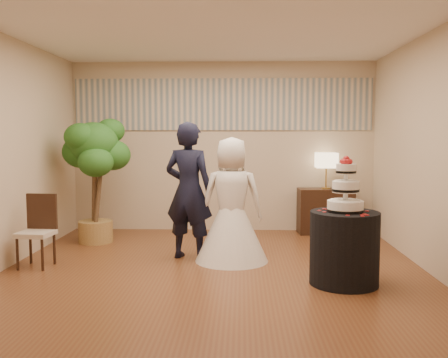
{
  "coord_description": "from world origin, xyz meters",
  "views": [
    {
      "loc": [
        0.32,
        -5.81,
        1.61
      ],
      "look_at": [
        0.1,
        0.4,
        1.05
      ],
      "focal_mm": 40.0,
      "sensor_mm": 36.0,
      "label": 1
    }
  ],
  "objects_px": {
    "cake_table": "(344,248)",
    "console": "(325,211)",
    "bride": "(232,200)",
    "wedding_cake": "(346,184)",
    "side_chair": "(36,231)",
    "groom": "(189,191)",
    "ficus_tree": "(95,179)",
    "table_lamp": "(326,171)"
  },
  "relations": [
    {
      "from": "cake_table",
      "to": "console",
      "type": "distance_m",
      "value": 2.79
    },
    {
      "from": "bride",
      "to": "wedding_cake",
      "type": "bearing_deg",
      "value": 143.96
    },
    {
      "from": "side_chair",
      "to": "groom",
      "type": "bearing_deg",
      "value": 20.28
    },
    {
      "from": "ficus_tree",
      "to": "cake_table",
      "type": "bearing_deg",
      "value": -31.01
    },
    {
      "from": "ficus_tree",
      "to": "wedding_cake",
      "type": "bearing_deg",
      "value": -31.01
    },
    {
      "from": "wedding_cake",
      "to": "console",
      "type": "distance_m",
      "value": 2.88
    },
    {
      "from": "console",
      "to": "side_chair",
      "type": "height_order",
      "value": "side_chair"
    },
    {
      "from": "bride",
      "to": "table_lamp",
      "type": "bearing_deg",
      "value": -127.48
    },
    {
      "from": "console",
      "to": "bride",
      "type": "bearing_deg",
      "value": -132.61
    },
    {
      "from": "console",
      "to": "ficus_tree",
      "type": "bearing_deg",
      "value": -170.68
    },
    {
      "from": "bride",
      "to": "ficus_tree",
      "type": "distance_m",
      "value": 2.3
    },
    {
      "from": "console",
      "to": "ficus_tree",
      "type": "relative_size",
      "value": 0.47
    },
    {
      "from": "wedding_cake",
      "to": "console",
      "type": "relative_size",
      "value": 0.68
    },
    {
      "from": "groom",
      "to": "ficus_tree",
      "type": "bearing_deg",
      "value": -13.84
    },
    {
      "from": "side_chair",
      "to": "ficus_tree",
      "type": "bearing_deg",
      "value": 82.36
    },
    {
      "from": "table_lamp",
      "to": "side_chair",
      "type": "bearing_deg",
      "value": -150.0
    },
    {
      "from": "wedding_cake",
      "to": "table_lamp",
      "type": "relative_size",
      "value": 1.03
    },
    {
      "from": "groom",
      "to": "console",
      "type": "bearing_deg",
      "value": -122.41
    },
    {
      "from": "bride",
      "to": "console",
      "type": "relative_size",
      "value": 1.79
    },
    {
      "from": "cake_table",
      "to": "ficus_tree",
      "type": "relative_size",
      "value": 0.42
    },
    {
      "from": "bride",
      "to": "table_lamp",
      "type": "height_order",
      "value": "bride"
    },
    {
      "from": "cake_table",
      "to": "ficus_tree",
      "type": "xyz_separation_m",
      "value": [
        -3.28,
        1.97,
        0.55
      ]
    },
    {
      "from": "groom",
      "to": "side_chair",
      "type": "xyz_separation_m",
      "value": [
        -1.81,
        -0.5,
        -0.44
      ]
    },
    {
      "from": "console",
      "to": "table_lamp",
      "type": "relative_size",
      "value": 1.52
    },
    {
      "from": "groom",
      "to": "side_chair",
      "type": "distance_m",
      "value": 1.93
    },
    {
      "from": "cake_table",
      "to": "side_chair",
      "type": "relative_size",
      "value": 0.89
    },
    {
      "from": "groom",
      "to": "table_lamp",
      "type": "xyz_separation_m",
      "value": [
        2.04,
        1.72,
        0.14
      ]
    },
    {
      "from": "console",
      "to": "table_lamp",
      "type": "xyz_separation_m",
      "value": [
        0.0,
        0.0,
        0.66
      ]
    },
    {
      "from": "table_lamp",
      "to": "side_chair",
      "type": "distance_m",
      "value": 4.48
    },
    {
      "from": "cake_table",
      "to": "table_lamp",
      "type": "relative_size",
      "value": 1.36
    },
    {
      "from": "wedding_cake",
      "to": "side_chair",
      "type": "bearing_deg",
      "value": 171.18
    },
    {
      "from": "wedding_cake",
      "to": "side_chair",
      "type": "relative_size",
      "value": 0.68
    },
    {
      "from": "wedding_cake",
      "to": "table_lamp",
      "type": "xyz_separation_m",
      "value": [
        0.26,
        2.78,
        -0.06
      ]
    },
    {
      "from": "ficus_tree",
      "to": "side_chair",
      "type": "xyz_separation_m",
      "value": [
        -0.31,
        -1.41,
        -0.5
      ]
    },
    {
      "from": "bride",
      "to": "cake_table",
      "type": "relative_size",
      "value": 2.0
    },
    {
      "from": "groom",
      "to": "wedding_cake",
      "type": "height_order",
      "value": "groom"
    },
    {
      "from": "console",
      "to": "groom",
      "type": "bearing_deg",
      "value": -143.45
    },
    {
      "from": "groom",
      "to": "bride",
      "type": "xyz_separation_m",
      "value": [
        0.56,
        -0.11,
        -0.1
      ]
    },
    {
      "from": "cake_table",
      "to": "wedding_cake",
      "type": "height_order",
      "value": "wedding_cake"
    },
    {
      "from": "bride",
      "to": "side_chair",
      "type": "distance_m",
      "value": 2.42
    },
    {
      "from": "wedding_cake",
      "to": "ficus_tree",
      "type": "distance_m",
      "value": 3.83
    },
    {
      "from": "wedding_cake",
      "to": "side_chair",
      "type": "height_order",
      "value": "wedding_cake"
    }
  ]
}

